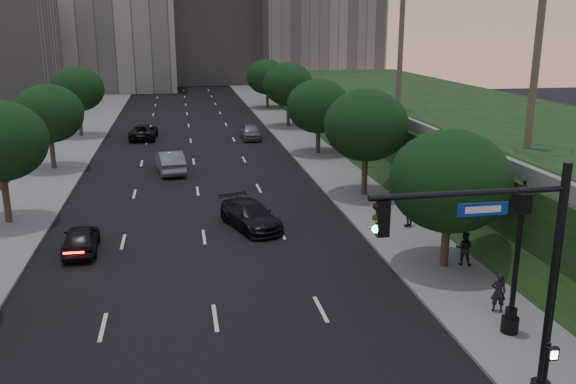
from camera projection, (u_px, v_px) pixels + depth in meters
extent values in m
cube|color=black|center=(194.00, 167.00, 46.18)|extent=(16.00, 140.00, 0.02)
cube|color=slate|center=(326.00, 161.00, 47.91)|extent=(4.50, 140.00, 0.15)
cube|color=slate|center=(52.00, 172.00, 44.41)|extent=(4.50, 140.00, 0.15)
cube|color=black|center=(479.00, 137.00, 47.51)|extent=(18.00, 90.00, 4.00)
cube|color=slate|center=(375.00, 109.00, 45.43)|extent=(0.35, 90.00, 0.70)
cube|color=gray|center=(212.00, 10.00, 112.06)|extent=(22.00, 18.00, 26.00)
cylinder|color=#38281C|center=(446.00, 238.00, 26.69)|extent=(0.36, 0.36, 2.86)
ellipsoid|color=black|center=(450.00, 181.00, 26.00)|extent=(5.20, 5.20, 4.42)
cylinder|color=#38281C|center=(365.00, 171.00, 38.03)|extent=(0.36, 0.36, 3.21)
ellipsoid|color=black|center=(366.00, 125.00, 37.25)|extent=(5.20, 5.20, 4.42)
cylinder|color=#38281C|center=(318.00, 138.00, 50.41)|extent=(0.36, 0.36, 2.86)
ellipsoid|color=black|center=(318.00, 106.00, 49.72)|extent=(5.20, 5.20, 4.42)
cylinder|color=#38281C|center=(288.00, 112.00, 63.64)|extent=(0.36, 0.36, 3.21)
ellipsoid|color=black|center=(288.00, 84.00, 62.87)|extent=(5.20, 5.20, 4.42)
cylinder|color=#38281C|center=(267.00, 98.00, 77.92)|extent=(0.36, 0.36, 2.86)
ellipsoid|color=black|center=(267.00, 77.00, 77.23)|extent=(5.20, 5.20, 4.42)
cylinder|color=#38281C|center=(6.00, 195.00, 32.61)|extent=(0.36, 0.36, 3.26)
cylinder|color=#38281C|center=(52.00, 150.00, 44.98)|extent=(0.36, 0.36, 2.99)
ellipsoid|color=black|center=(49.00, 114.00, 44.25)|extent=(5.00, 5.00, 4.25)
cylinder|color=#38281C|center=(80.00, 120.00, 58.22)|extent=(0.36, 0.36, 3.26)
ellipsoid|color=black|center=(77.00, 89.00, 57.44)|extent=(5.00, 5.00, 4.25)
cylinder|color=#4C4233|center=(539.00, 34.00, 31.33)|extent=(0.40, 0.40, 12.00)
cylinder|color=#4C4233|center=(402.00, 14.00, 45.92)|extent=(0.40, 0.40, 14.50)
cylinder|color=black|center=(553.00, 286.00, 16.80)|extent=(0.24, 0.24, 7.00)
cylinder|color=black|center=(470.00, 193.00, 15.60)|extent=(5.40, 0.16, 0.16)
cube|color=black|center=(383.00, 218.00, 15.35)|extent=(0.32, 0.22, 0.95)
sphere|color=black|center=(377.00, 206.00, 15.23)|extent=(0.20, 0.20, 0.20)
sphere|color=#3F2B0A|center=(376.00, 218.00, 15.31)|extent=(0.20, 0.20, 0.20)
sphere|color=#19F24C|center=(376.00, 229.00, 15.39)|extent=(0.20, 0.20, 0.20)
cube|color=navy|center=(483.00, 209.00, 15.79)|extent=(1.40, 0.05, 0.35)
cylinder|color=black|center=(510.00, 327.00, 21.13)|extent=(0.60, 0.60, 0.70)
cylinder|color=black|center=(511.00, 314.00, 20.99)|extent=(0.40, 0.40, 0.40)
cylinder|color=black|center=(517.00, 261.00, 20.48)|extent=(0.18, 0.18, 3.60)
cube|color=black|center=(523.00, 202.00, 19.93)|extent=(0.42, 0.42, 0.70)
cone|color=black|center=(524.00, 188.00, 19.80)|extent=(0.64, 0.64, 0.35)
sphere|color=black|center=(525.00, 182.00, 19.74)|extent=(0.14, 0.14, 0.14)
cube|color=black|center=(552.00, 354.00, 15.66)|extent=(0.30, 0.14, 0.35)
cube|color=white|center=(554.00, 355.00, 15.58)|extent=(0.18, 0.02, 0.22)
imported|color=black|center=(81.00, 239.00, 28.86)|extent=(1.77, 4.00, 1.34)
imported|color=slate|center=(170.00, 162.00, 44.35)|extent=(2.40, 5.13, 1.63)
imported|color=black|center=(144.00, 132.00, 57.40)|extent=(2.64, 5.22, 1.42)
imported|color=black|center=(250.00, 215.00, 32.29)|extent=(3.42, 5.19, 1.40)
imported|color=slate|center=(251.00, 132.00, 57.29)|extent=(1.74, 4.33, 1.47)
imported|color=black|center=(498.00, 292.00, 22.52)|extent=(0.63, 0.50, 1.52)
imported|color=black|center=(464.00, 248.00, 26.91)|extent=(0.93, 0.87, 1.53)
imported|color=black|center=(409.00, 212.00, 32.01)|extent=(1.03, 0.78, 1.63)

